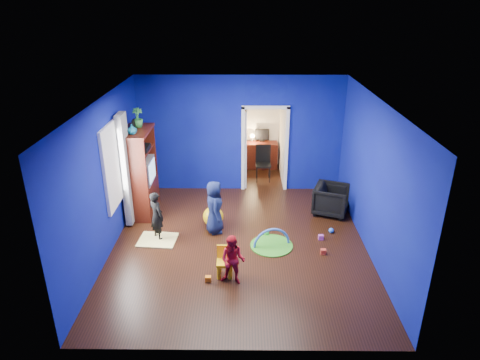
{
  "coord_description": "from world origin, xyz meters",
  "views": [
    {
      "loc": [
        0.08,
        -7.32,
        4.57
      ],
      "look_at": [
        0.01,
        0.4,
        1.25
      ],
      "focal_mm": 32.0,
      "sensor_mm": 36.0,
      "label": 1
    }
  ],
  "objects_px": {
    "crt_tv": "(142,171)",
    "study_desk": "(262,155)",
    "child_black": "(157,216)",
    "kid_chair": "(225,264)",
    "play_mat": "(271,245)",
    "tv_armoire": "(140,172)",
    "hopper_ball": "(213,217)",
    "child_navy": "(214,207)",
    "vase": "(132,129)",
    "toddler_red": "(233,260)",
    "armchair": "(331,200)",
    "folding_chair": "(263,164)"
  },
  "relations": [
    {
      "from": "armchair",
      "to": "crt_tv",
      "type": "xyz_separation_m",
      "value": [
        -4.25,
        0.02,
        0.68
      ]
    },
    {
      "from": "child_black",
      "to": "toddler_red",
      "type": "height_order",
      "value": "child_black"
    },
    {
      "from": "toddler_red",
      "to": "tv_armoire",
      "type": "relative_size",
      "value": 0.46
    },
    {
      "from": "child_navy",
      "to": "play_mat",
      "type": "relative_size",
      "value": 1.36
    },
    {
      "from": "child_navy",
      "to": "tv_armoire",
      "type": "distance_m",
      "value": 1.96
    },
    {
      "from": "child_navy",
      "to": "play_mat",
      "type": "distance_m",
      "value": 1.41
    },
    {
      "from": "armchair",
      "to": "vase",
      "type": "relative_size",
      "value": 3.55
    },
    {
      "from": "vase",
      "to": "toddler_red",
      "type": "bearing_deg",
      "value": -47.66
    },
    {
      "from": "child_navy",
      "to": "hopper_ball",
      "type": "height_order",
      "value": "child_navy"
    },
    {
      "from": "child_navy",
      "to": "kid_chair",
      "type": "bearing_deg",
      "value": -178.4
    },
    {
      "from": "tv_armoire",
      "to": "hopper_ball",
      "type": "height_order",
      "value": "tv_armoire"
    },
    {
      "from": "play_mat",
      "to": "crt_tv",
      "type": "bearing_deg",
      "value": 152.91
    },
    {
      "from": "vase",
      "to": "study_desk",
      "type": "distance_m",
      "value": 4.54
    },
    {
      "from": "tv_armoire",
      "to": "play_mat",
      "type": "height_order",
      "value": "tv_armoire"
    },
    {
      "from": "toddler_red",
      "to": "study_desk",
      "type": "distance_m",
      "value": 5.51
    },
    {
      "from": "vase",
      "to": "folding_chair",
      "type": "relative_size",
      "value": 0.23
    },
    {
      "from": "study_desk",
      "to": "child_black",
      "type": "bearing_deg",
      "value": -119.56
    },
    {
      "from": "tv_armoire",
      "to": "folding_chair",
      "type": "height_order",
      "value": "tv_armoire"
    },
    {
      "from": "kid_chair",
      "to": "play_mat",
      "type": "bearing_deg",
      "value": 48.01
    },
    {
      "from": "armchair",
      "to": "vase",
      "type": "bearing_deg",
      "value": 114.26
    },
    {
      "from": "kid_chair",
      "to": "vase",
      "type": "bearing_deg",
      "value": 132.78
    },
    {
      "from": "toddler_red",
      "to": "folding_chair",
      "type": "height_order",
      "value": "folding_chair"
    },
    {
      "from": "armchair",
      "to": "child_navy",
      "type": "height_order",
      "value": "child_navy"
    },
    {
      "from": "tv_armoire",
      "to": "crt_tv",
      "type": "xyz_separation_m",
      "value": [
        0.04,
        0.0,
        0.04
      ]
    },
    {
      "from": "armchair",
      "to": "folding_chair",
      "type": "height_order",
      "value": "folding_chair"
    },
    {
      "from": "vase",
      "to": "folding_chair",
      "type": "bearing_deg",
      "value": 37.59
    },
    {
      "from": "vase",
      "to": "hopper_ball",
      "type": "bearing_deg",
      "value": -11.51
    },
    {
      "from": "toddler_red",
      "to": "vase",
      "type": "distance_m",
      "value": 3.54
    },
    {
      "from": "crt_tv",
      "to": "toddler_red",
      "type": "bearing_deg",
      "value": -51.62
    },
    {
      "from": "child_black",
      "to": "tv_armoire",
      "type": "distance_m",
      "value": 1.37
    },
    {
      "from": "hopper_ball",
      "to": "kid_chair",
      "type": "distance_m",
      "value": 1.82
    },
    {
      "from": "crt_tv",
      "to": "study_desk",
      "type": "height_order",
      "value": "crt_tv"
    },
    {
      "from": "crt_tv",
      "to": "study_desk",
      "type": "xyz_separation_m",
      "value": [
        2.78,
        2.83,
        -0.65
      ]
    },
    {
      "from": "hopper_ball",
      "to": "study_desk",
      "type": "bearing_deg",
      "value": 71.32
    },
    {
      "from": "play_mat",
      "to": "child_black",
      "type": "bearing_deg",
      "value": 173.17
    },
    {
      "from": "armchair",
      "to": "crt_tv",
      "type": "distance_m",
      "value": 4.3
    },
    {
      "from": "child_navy",
      "to": "kid_chair",
      "type": "height_order",
      "value": "child_navy"
    },
    {
      "from": "child_black",
      "to": "kid_chair",
      "type": "distance_m",
      "value": 1.92
    },
    {
      "from": "kid_chair",
      "to": "child_black",
      "type": "bearing_deg",
      "value": 138.31
    },
    {
      "from": "child_navy",
      "to": "kid_chair",
      "type": "relative_size",
      "value": 2.29
    },
    {
      "from": "kid_chair",
      "to": "folding_chair",
      "type": "bearing_deg",
      "value": 78.83
    },
    {
      "from": "tv_armoire",
      "to": "folding_chair",
      "type": "distance_m",
      "value": 3.42
    },
    {
      "from": "study_desk",
      "to": "tv_armoire",
      "type": "bearing_deg",
      "value": -134.89
    },
    {
      "from": "armchair",
      "to": "child_navy",
      "type": "bearing_deg",
      "value": 128.98
    },
    {
      "from": "vase",
      "to": "crt_tv",
      "type": "relative_size",
      "value": 0.3
    },
    {
      "from": "child_black",
      "to": "tv_armoire",
      "type": "relative_size",
      "value": 0.53
    },
    {
      "from": "child_black",
      "to": "toddler_red",
      "type": "xyz_separation_m",
      "value": [
        1.57,
        -1.46,
        -0.06
      ]
    },
    {
      "from": "tv_armoire",
      "to": "play_mat",
      "type": "relative_size",
      "value": 2.32
    },
    {
      "from": "hopper_ball",
      "to": "kid_chair",
      "type": "relative_size",
      "value": 0.88
    },
    {
      "from": "armchair",
      "to": "crt_tv",
      "type": "relative_size",
      "value": 1.07
    }
  ]
}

